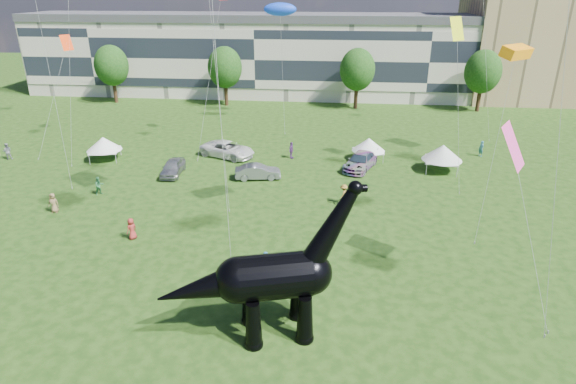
# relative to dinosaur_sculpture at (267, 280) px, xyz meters

# --- Properties ---
(ground) EXTENTS (220.00, 220.00, 0.00)m
(ground) POSITION_rel_dinosaur_sculpture_xyz_m (-2.15, -0.44, -3.32)
(ground) COLOR #16330C
(ground) RESTS_ON ground
(terrace_row) EXTENTS (78.00, 11.00, 12.00)m
(terrace_row) POSITION_rel_dinosaur_sculpture_xyz_m (-10.15, 61.56, 2.68)
(terrace_row) COLOR beige
(terrace_row) RESTS_ON ground
(apartment_block) EXTENTS (28.00, 18.00, 22.00)m
(apartment_block) POSITION_rel_dinosaur_sculpture_xyz_m (37.85, 64.56, 7.68)
(apartment_block) COLOR tan
(apartment_block) RESTS_ON ground
(tree_far_left) EXTENTS (5.20, 5.20, 9.44)m
(tree_far_left) POSITION_rel_dinosaur_sculpture_xyz_m (-32.15, 52.56, 2.97)
(tree_far_left) COLOR #382314
(tree_far_left) RESTS_ON ground
(tree_mid_left) EXTENTS (5.20, 5.20, 9.44)m
(tree_mid_left) POSITION_rel_dinosaur_sculpture_xyz_m (-14.15, 52.56, 2.97)
(tree_mid_left) COLOR #382314
(tree_mid_left) RESTS_ON ground
(tree_mid_right) EXTENTS (5.20, 5.20, 9.44)m
(tree_mid_right) POSITION_rel_dinosaur_sculpture_xyz_m (5.85, 52.56, 2.97)
(tree_mid_right) COLOR #382314
(tree_mid_right) RESTS_ON ground
(tree_far_right) EXTENTS (5.20, 5.20, 9.44)m
(tree_far_right) POSITION_rel_dinosaur_sculpture_xyz_m (23.85, 52.56, 2.97)
(tree_far_right) COLOR #382314
(tree_far_right) RESTS_ON ground
(dinosaur_sculpture) EXTENTS (10.73, 4.48, 8.80)m
(dinosaur_sculpture) POSITION_rel_dinosaur_sculpture_xyz_m (0.00, 0.00, 0.00)
(dinosaur_sculpture) COLOR black
(dinosaur_sculpture) RESTS_ON ground
(car_silver) EXTENTS (2.02, 4.52, 1.51)m
(car_silver) POSITION_rel_dinosaur_sculpture_xyz_m (-12.70, 22.33, -2.57)
(car_silver) COLOR #A9AAAE
(car_silver) RESTS_ON ground
(car_grey) EXTENTS (4.58, 2.27, 1.44)m
(car_grey) POSITION_rel_dinosaur_sculpture_xyz_m (-4.18, 22.09, -2.60)
(car_grey) COLOR gray
(car_grey) RESTS_ON ground
(car_white) EXTENTS (6.65, 4.94, 1.68)m
(car_white) POSITION_rel_dinosaur_sculpture_xyz_m (-8.51, 28.21, -2.48)
(car_white) COLOR white
(car_white) RESTS_ON ground
(car_dark) EXTENTS (4.14, 6.05, 1.63)m
(car_dark) POSITION_rel_dinosaur_sculpture_xyz_m (5.75, 25.96, -2.51)
(car_dark) COLOR #595960
(car_dark) RESTS_ON ground
(gazebo_near) EXTENTS (4.19, 4.19, 2.43)m
(gazebo_near) POSITION_rel_dinosaur_sculpture_xyz_m (6.63, 28.77, -1.62)
(gazebo_near) COLOR white
(gazebo_near) RESTS_ON ground
(gazebo_far) EXTENTS (4.41, 4.41, 2.74)m
(gazebo_far) POSITION_rel_dinosaur_sculpture_xyz_m (13.77, 26.17, -1.40)
(gazebo_far) COLOR silver
(gazebo_far) RESTS_ON ground
(gazebo_left) EXTENTS (4.38, 4.38, 2.53)m
(gazebo_left) POSITION_rel_dinosaur_sculpture_xyz_m (-21.32, 25.84, -1.55)
(gazebo_left) COLOR white
(gazebo_left) RESTS_ON ground
(visitors) EXTENTS (51.67, 26.65, 1.82)m
(visitors) POSITION_rel_dinosaur_sculpture_xyz_m (-9.19, 18.64, -2.46)
(visitors) COLOR olive
(visitors) RESTS_ON ground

